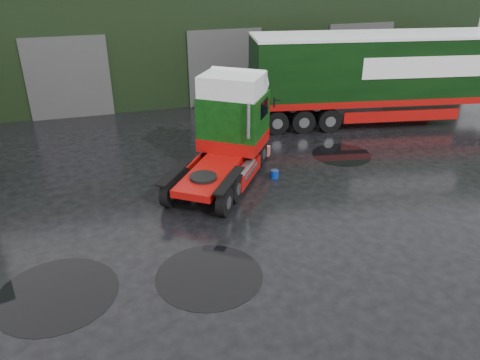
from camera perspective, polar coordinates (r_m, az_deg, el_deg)
The scene contains 9 objects.
ground at distance 13.63m, azimuth 5.21°, elevation -8.14°, with size 100.00×100.00×0.00m, color black.
warehouse at distance 31.38m, azimuth -4.81°, elevation 17.85°, with size 32.40×12.40×6.30m.
hero_tractor at distance 16.39m, azimuth -2.68°, elevation 5.42°, with size 2.54×5.98×3.72m, color #0A350C, non-canonical shape.
lorry_right at distance 23.91m, azimuth 16.96°, elevation 11.72°, with size 2.81×16.26×4.27m, color silver, non-canonical shape.
wash_bucket at distance 17.54m, azimuth 4.24°, elevation 0.74°, with size 0.31×0.31×0.29m, color navy.
tree_back_b at distance 43.05m, azimuth 3.34°, elevation 20.94°, with size 4.40×4.40×7.50m, color black, non-canonical shape.
puddle_0 at distance 12.53m, azimuth -3.78°, elevation -11.56°, with size 2.83×2.83×0.01m, color black.
puddle_1 at distance 19.99m, azimuth 12.26°, elevation 3.05°, with size 2.45×2.45×0.01m, color black.
puddle_2 at distance 12.77m, azimuth -21.42°, elevation -12.81°, with size 3.02×3.02×0.01m, color black.
Camera 1 is at (-4.34, -10.40, 7.66)m, focal length 35.00 mm.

